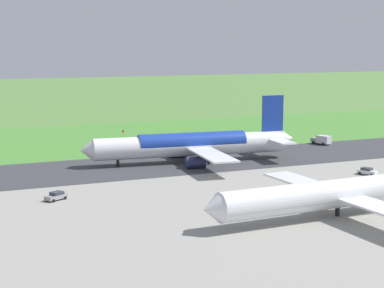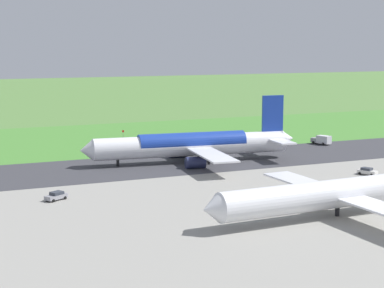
% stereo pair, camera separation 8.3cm
% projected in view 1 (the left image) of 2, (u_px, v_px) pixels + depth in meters
% --- Properties ---
extents(ground_plane, '(800.00, 800.00, 0.00)m').
position_uv_depth(ground_plane, '(238.00, 159.00, 160.59)').
color(ground_plane, '#547F3D').
extents(runway_asphalt, '(600.00, 28.27, 0.06)m').
position_uv_depth(runway_asphalt, '(238.00, 159.00, 160.59)').
color(runway_asphalt, '#38383D').
rests_on(runway_asphalt, ground).
extents(apron_concrete, '(440.00, 110.00, 0.05)m').
position_uv_depth(apron_concrete, '(383.00, 210.00, 110.89)').
color(apron_concrete, gray).
rests_on(apron_concrete, ground).
extents(grass_verge_foreground, '(600.00, 80.00, 0.04)m').
position_uv_depth(grass_verge_foreground, '(176.00, 137.00, 198.23)').
color(grass_verge_foreground, '#478534').
rests_on(grass_verge_foreground, ground).
extents(airliner_main, '(54.14, 44.39, 15.88)m').
position_uv_depth(airliner_main, '(193.00, 145.00, 155.17)').
color(airliner_main, white).
rests_on(airliner_main, ground).
extents(airliner_parked_mid, '(50.21, 41.03, 14.67)m').
position_uv_depth(airliner_parked_mid, '(339.00, 193.00, 106.58)').
color(airliner_parked_mid, white).
rests_on(airliner_parked_mid, ground).
extents(service_car_followme, '(4.54, 3.63, 1.62)m').
position_uv_depth(service_car_followme, '(56.00, 196.00, 117.77)').
color(service_car_followme, gray).
rests_on(service_car_followme, ground).
extents(service_truck_fuel, '(4.03, 6.22, 2.65)m').
position_uv_depth(service_truck_fuel, '(322.00, 140.00, 182.71)').
color(service_truck_fuel, gray).
rests_on(service_truck_fuel, ground).
extents(service_car_ops, '(3.44, 4.57, 1.62)m').
position_uv_depth(service_car_ops, '(367.00, 171.00, 140.52)').
color(service_car_ops, silver).
rests_on(service_car_ops, ground).
extents(no_stopping_sign, '(0.60, 0.10, 2.70)m').
position_uv_depth(no_stopping_sign, '(123.00, 134.00, 193.24)').
color(no_stopping_sign, slate).
rests_on(no_stopping_sign, ground).
extents(traffic_cone_orange, '(0.40, 0.40, 0.55)m').
position_uv_depth(traffic_cone_orange, '(108.00, 141.00, 188.04)').
color(traffic_cone_orange, orange).
rests_on(traffic_cone_orange, ground).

